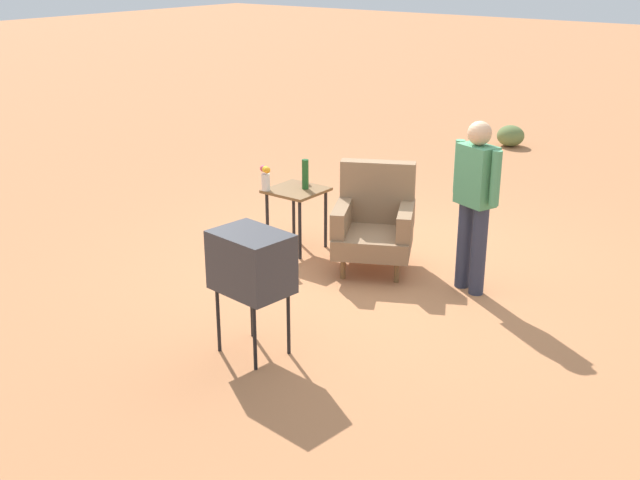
# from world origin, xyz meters

# --- Properties ---
(ground_plane) EXTENTS (60.00, 60.00, 0.00)m
(ground_plane) POSITION_xyz_m (0.00, 0.00, 0.00)
(ground_plane) COLOR #C17A4C
(armchair) EXTENTS (1.03, 1.04, 1.06)m
(armchair) POSITION_xyz_m (-0.08, 0.03, 0.50)
(armchair) COLOR brown
(armchair) RESTS_ON ground
(side_table) EXTENTS (0.56, 0.56, 0.68)m
(side_table) POSITION_xyz_m (-1.04, -0.04, 0.57)
(side_table) COLOR black
(side_table) RESTS_ON ground
(tv_on_stand) EXTENTS (0.65, 0.51, 1.03)m
(tv_on_stand) POSITION_xyz_m (0.17, -2.08, 0.78)
(tv_on_stand) COLOR black
(tv_on_stand) RESTS_ON ground
(person_standing) EXTENTS (0.54, 0.33, 1.64)m
(person_standing) POSITION_xyz_m (0.97, 0.10, 0.94)
(person_standing) COLOR #2D3347
(person_standing) RESTS_ON ground
(soda_can_red) EXTENTS (0.07, 0.07, 0.12)m
(soda_can_red) POSITION_xyz_m (-1.09, 0.18, 0.74)
(soda_can_red) COLOR red
(soda_can_red) RESTS_ON side_table
(bottle_wine_green) EXTENTS (0.07, 0.07, 0.32)m
(bottle_wine_green) POSITION_xyz_m (-0.97, 0.02, 0.84)
(bottle_wine_green) COLOR #1E5623
(bottle_wine_green) RESTS_ON side_table
(flower_vase) EXTENTS (0.14, 0.10, 0.27)m
(flower_vase) POSITION_xyz_m (-1.26, -0.28, 0.83)
(flower_vase) COLOR silver
(flower_vase) RESTS_ON side_table
(shrub_near) EXTENTS (0.45, 0.45, 0.35)m
(shrub_near) POSITION_xyz_m (-1.20, 5.80, 0.17)
(shrub_near) COLOR olive
(shrub_near) RESTS_ON ground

